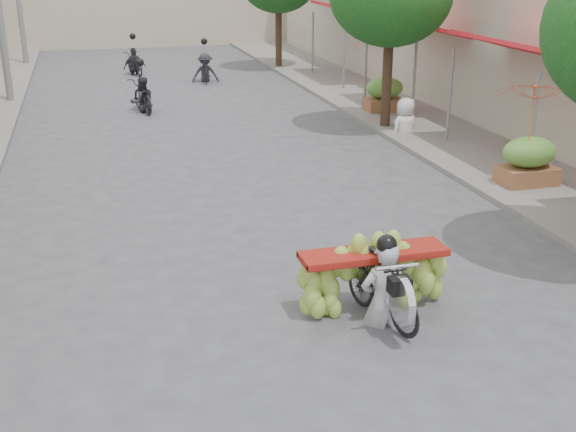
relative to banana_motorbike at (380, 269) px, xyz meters
The scene contains 9 objects.
sidewalk_right 13.16m from the banana_motorbike, 62.03° to the left, with size 4.00×60.00×0.12m, color gray.
produce_crate_mid 7.07m from the banana_motorbike, 40.66° to the left, with size 1.20×0.88×1.16m.
produce_crate_far 13.70m from the banana_motorbike, 66.95° to the left, with size 1.20×0.88×1.16m.
banana_motorbike is the anchor object (origin of this frame).
market_umbrella 7.05m from the banana_motorbike, 40.24° to the left, with size 2.02×2.02×1.54m.
pedestrian 11.03m from the banana_motorbike, 63.77° to the left, with size 1.05×0.80×1.87m.
bg_motorbike_a 15.12m from the banana_motorbike, 97.62° to the left, with size 0.97×1.87×1.95m.
bg_motorbike_b 20.04m from the banana_motorbike, 87.51° to the left, with size 1.11×1.89×1.95m.
bg_motorbike_c 22.63m from the banana_motorbike, 94.26° to the left, with size 1.07×1.70×1.95m.
Camera 1 is at (-2.86, -5.08, 4.91)m, focal length 45.00 mm.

